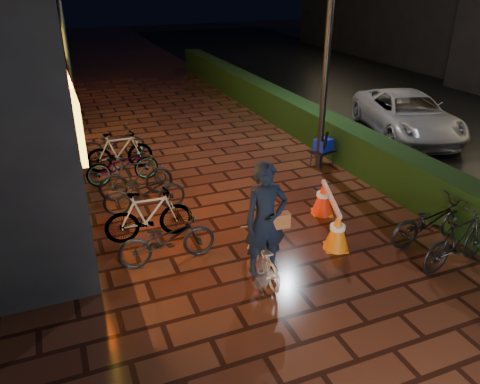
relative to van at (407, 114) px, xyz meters
name	(u,v)px	position (x,y,z in m)	size (l,w,h in m)	color
ground	(310,263)	(-6.28, -5.10, -0.65)	(80.00, 80.00, 0.00)	#381911
asphalt_road	(473,126)	(2.72, -0.10, -0.65)	(11.00, 60.00, 0.01)	black
hedge	(278,106)	(-2.98, 2.90, -0.15)	(0.70, 20.00, 1.00)	black
van	(407,114)	(0.00, 0.00, 0.00)	(2.14, 4.64, 1.29)	#A9A9AE
lamp_post_hedge	(328,38)	(-3.85, -1.29, 2.57)	(0.55, 0.26, 5.85)	black
lamp_post_sf	(66,45)	(-9.35, 4.85, 1.90)	(0.43, 0.24, 4.64)	black
cyclist	(264,237)	(-7.20, -5.13, 0.12)	(0.76, 1.47, 2.06)	silver
traffic_barrier	(330,213)	(-5.35, -4.20, -0.28)	(0.99, 1.79, 0.74)	orange
cart_assembly	(323,146)	(-3.73, -1.25, -0.11)	(0.67, 0.72, 1.05)	black
parked_bikes_storefront	(133,179)	(-8.63, -1.32, -0.18)	(1.91, 5.99, 1.00)	black
parked_bikes_hedge	(443,230)	(-3.95, -5.66, -0.18)	(1.83, 1.43, 1.00)	black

